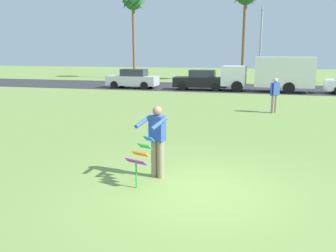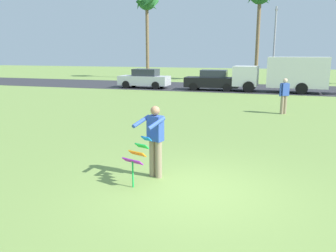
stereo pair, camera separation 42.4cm
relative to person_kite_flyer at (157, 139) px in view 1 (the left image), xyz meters
name	(u,v)px [view 1 (the left image)]	position (x,y,z in m)	size (l,w,h in m)	color
ground_plane	(200,190)	(1.13, -0.56, -0.95)	(120.00, 120.00, 0.00)	olive
road_strip	(244,88)	(1.13, 22.11, -0.95)	(120.00, 8.00, 0.01)	#2D2D33
person_kite_flyer	(157,139)	(0.00, 0.00, 0.00)	(0.69, 0.76, 1.73)	gray
kite_held	(141,155)	(-0.20, -0.60, -0.24)	(0.55, 0.71, 1.08)	blue
parked_car_silver	(133,79)	(-7.89, 19.71, -0.18)	(4.21, 1.85, 1.60)	silver
parked_car_black	(201,80)	(-2.16, 19.71, -0.18)	(4.26, 1.94, 1.60)	black
parked_truck_white_box	(273,73)	(3.28, 19.71, 0.46)	(6.76, 2.27, 2.62)	silver
palm_tree_left_near	(133,5)	(-11.63, 30.38, 7.19)	(2.58, 2.71, 9.65)	brown
streetlight_pole	(261,41)	(2.30, 26.67, 3.05)	(0.24, 1.65, 7.00)	#9E9EA3
person_walker_near	(275,94)	(3.07, 10.07, -0.02)	(0.46, 0.40, 1.73)	gray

